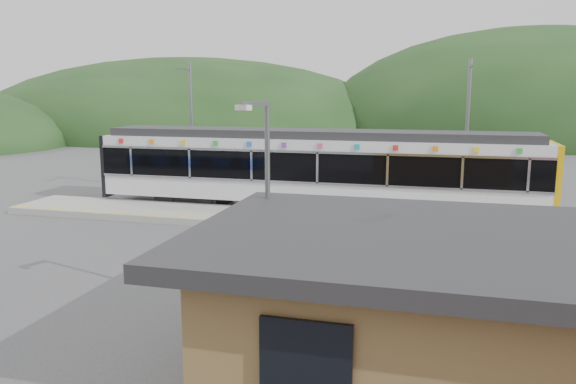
# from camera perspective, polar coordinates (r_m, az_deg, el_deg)

# --- Properties ---
(ground) EXTENTS (120.00, 120.00, 0.00)m
(ground) POSITION_cam_1_polar(r_m,az_deg,el_deg) (20.62, -1.69, -5.23)
(ground) COLOR #4C4C4F
(ground) RESTS_ON ground
(hills) EXTENTS (146.00, 149.00, 26.00)m
(hills) POSITION_cam_1_polar(r_m,az_deg,el_deg) (24.93, 15.72, -2.91)
(hills) COLOR #1E3D19
(hills) RESTS_ON ground
(platform) EXTENTS (26.00, 3.20, 0.30)m
(platform) POSITION_cam_1_polar(r_m,az_deg,el_deg) (23.67, 0.61, -2.84)
(platform) COLOR #9E9E99
(platform) RESTS_ON ground
(yellow_line) EXTENTS (26.00, 0.10, 0.01)m
(yellow_line) POSITION_cam_1_polar(r_m,az_deg,el_deg) (22.41, -0.22, -3.17)
(yellow_line) COLOR yellow
(yellow_line) RESTS_ON platform
(train) EXTENTS (20.44, 3.01, 3.74)m
(train) POSITION_cam_1_polar(r_m,az_deg,el_deg) (25.85, 2.64, 2.57)
(train) COLOR black
(train) RESTS_ON ground
(catenary_mast_west) EXTENTS (0.18, 1.80, 7.00)m
(catenary_mast_west) POSITION_cam_1_polar(r_m,az_deg,el_deg) (30.45, -9.78, 6.58)
(catenary_mast_west) COLOR slate
(catenary_mast_west) RESTS_ON ground
(catenary_mast_east) EXTENTS (0.18, 1.80, 7.00)m
(catenary_mast_east) POSITION_cam_1_polar(r_m,az_deg,el_deg) (27.68, 17.71, 5.90)
(catenary_mast_east) COLOR slate
(catenary_mast_east) RESTS_ON ground
(station_shelter) EXTENTS (9.20, 6.20, 3.00)m
(station_shelter) POSITION_cam_1_polar(r_m,az_deg,el_deg) (10.77, 15.64, -11.56)
(station_shelter) COLOR olive
(station_shelter) RESTS_ON ground
(lamp_post) EXTENTS (0.46, 1.01, 5.29)m
(lamp_post) POSITION_cam_1_polar(r_m,az_deg,el_deg) (13.08, -2.24, 0.04)
(lamp_post) COLOR slate
(lamp_post) RESTS_ON ground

